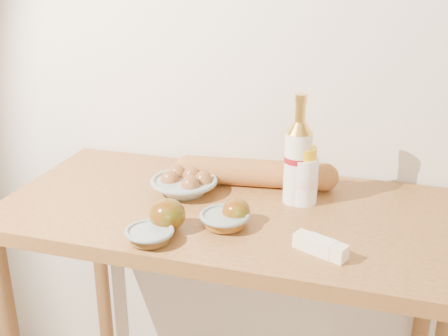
{
  "coord_description": "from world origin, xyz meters",
  "views": [
    {
      "loc": [
        0.38,
        -0.11,
        1.54
      ],
      "look_at": [
        0.0,
        1.15,
        1.02
      ],
      "focal_mm": 45.0,
      "sensor_mm": 36.0,
      "label": 1
    }
  ],
  "objects_px": {
    "table": "(227,247)",
    "cream_bottle": "(303,177)",
    "bourbon_bottle": "(298,160)",
    "egg_bowl": "(185,183)",
    "baguette": "(255,173)"
  },
  "relations": [
    {
      "from": "table",
      "to": "cream_bottle",
      "type": "xyz_separation_m",
      "value": [
        0.19,
        0.08,
        0.2
      ]
    },
    {
      "from": "bourbon_bottle",
      "to": "egg_bowl",
      "type": "relative_size",
      "value": 1.27
    },
    {
      "from": "table",
      "to": "bourbon_bottle",
      "type": "bearing_deg",
      "value": 26.23
    },
    {
      "from": "table",
      "to": "cream_bottle",
      "type": "height_order",
      "value": "cream_bottle"
    },
    {
      "from": "baguette",
      "to": "cream_bottle",
      "type": "bearing_deg",
      "value": -33.06
    },
    {
      "from": "cream_bottle",
      "to": "egg_bowl",
      "type": "distance_m",
      "value": 0.33
    },
    {
      "from": "bourbon_bottle",
      "to": "cream_bottle",
      "type": "height_order",
      "value": "bourbon_bottle"
    },
    {
      "from": "table",
      "to": "baguette",
      "type": "relative_size",
      "value": 2.51
    },
    {
      "from": "table",
      "to": "egg_bowl",
      "type": "relative_size",
      "value": 5.16
    },
    {
      "from": "egg_bowl",
      "to": "baguette",
      "type": "bearing_deg",
      "value": 30.72
    },
    {
      "from": "table",
      "to": "bourbon_bottle",
      "type": "height_order",
      "value": "bourbon_bottle"
    },
    {
      "from": "cream_bottle",
      "to": "egg_bowl",
      "type": "relative_size",
      "value": 0.67
    },
    {
      "from": "cream_bottle",
      "to": "baguette",
      "type": "height_order",
      "value": "cream_bottle"
    },
    {
      "from": "bourbon_bottle",
      "to": "egg_bowl",
      "type": "bearing_deg",
      "value": -179.15
    },
    {
      "from": "bourbon_bottle",
      "to": "baguette",
      "type": "relative_size",
      "value": 0.62
    }
  ]
}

